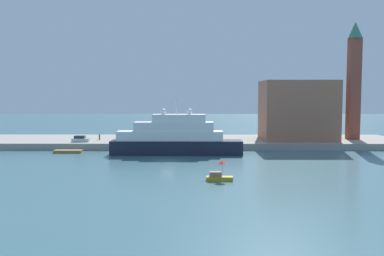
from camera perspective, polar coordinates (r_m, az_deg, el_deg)
name	(u,v)px	position (r m, az deg, el deg)	size (l,w,h in m)	color
ground	(167,162)	(78.50, -3.34, -4.55)	(400.00, 400.00, 0.00)	#3D6670
quay_dock	(174,142)	(105.18, -2.39, -1.85)	(110.00, 22.11, 1.48)	gray
large_yacht	(175,139)	(87.46, -2.35, -1.43)	(27.07, 4.61, 11.87)	black
small_motorboat	(219,174)	(61.16, 3.68, -6.24)	(3.81, 1.45, 2.94)	#B7991E
work_barge	(68,151)	(94.01, -16.34, -3.04)	(5.86, 1.98, 0.61)	olive
harbor_building	(297,110)	(105.66, 14.00, 2.33)	(17.07, 13.46, 14.26)	#9E664C
bell_tower	(354,77)	(110.97, 20.99, 6.48)	(3.52, 3.52, 28.43)	brown
parked_car	(80,139)	(101.33, -14.79, -1.46)	(3.97, 1.70, 1.43)	silver
person_figure	(99,137)	(104.68, -12.35, -1.18)	(0.36, 0.36, 1.55)	#4C4C4C
mooring_bollard	(205,141)	(95.74, 1.75, -1.83)	(0.47, 0.47, 0.65)	black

